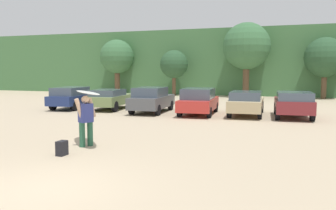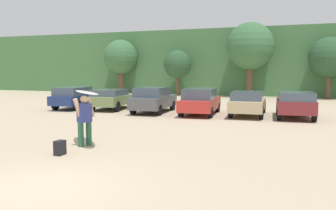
{
  "view_description": "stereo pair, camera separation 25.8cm",
  "coord_description": "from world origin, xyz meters",
  "px_view_note": "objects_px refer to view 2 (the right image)",
  "views": [
    {
      "loc": [
        5.06,
        -6.22,
        2.6
      ],
      "look_at": [
        0.04,
        8.25,
        1.09
      ],
      "focal_mm": 37.77,
      "sensor_mm": 36.0,
      "label": 1
    },
    {
      "loc": [
        5.3,
        -6.14,
        2.6
      ],
      "look_at": [
        0.04,
        8.25,
        1.09
      ],
      "focal_mm": 37.77,
      "sensor_mm": 36.0,
      "label": 2
    }
  ],
  "objects_px": {
    "parked_car_navy": "(76,97)",
    "parked_car_tan": "(248,102)",
    "backpack_dropped": "(60,148)",
    "parked_car_maroon": "(295,103)",
    "parked_car_red": "(200,101)",
    "surfboard_white": "(86,92)",
    "person_adult": "(84,118)",
    "parked_car_dark_gray": "(153,99)",
    "parked_car_olive_green": "(112,98)"
  },
  "relations": [
    {
      "from": "parked_car_navy",
      "to": "parked_car_tan",
      "type": "distance_m",
      "value": 11.55
    },
    {
      "from": "backpack_dropped",
      "to": "parked_car_maroon",
      "type": "bearing_deg",
      "value": 59.29
    },
    {
      "from": "parked_car_red",
      "to": "backpack_dropped",
      "type": "height_order",
      "value": "parked_car_red"
    },
    {
      "from": "parked_car_navy",
      "to": "surfboard_white",
      "type": "distance_m",
      "value": 12.52
    },
    {
      "from": "parked_car_tan",
      "to": "parked_car_maroon",
      "type": "relative_size",
      "value": 1.17
    },
    {
      "from": "parked_car_navy",
      "to": "backpack_dropped",
      "type": "bearing_deg",
      "value": -152.94
    },
    {
      "from": "parked_car_maroon",
      "to": "surfboard_white",
      "type": "distance_m",
      "value": 11.96
    },
    {
      "from": "parked_car_red",
      "to": "person_adult",
      "type": "distance_m",
      "value": 9.86
    },
    {
      "from": "parked_car_navy",
      "to": "parked_car_red",
      "type": "relative_size",
      "value": 1.11
    },
    {
      "from": "parked_car_red",
      "to": "surfboard_white",
      "type": "relative_size",
      "value": 2.12
    },
    {
      "from": "person_adult",
      "to": "parked_car_maroon",
      "type": "bearing_deg",
      "value": -94.23
    },
    {
      "from": "person_adult",
      "to": "backpack_dropped",
      "type": "bearing_deg",
      "value": 120.21
    },
    {
      "from": "parked_car_dark_gray",
      "to": "parked_car_red",
      "type": "relative_size",
      "value": 1.01
    },
    {
      "from": "parked_car_dark_gray",
      "to": "backpack_dropped",
      "type": "relative_size",
      "value": 9.84
    },
    {
      "from": "parked_car_dark_gray",
      "to": "parked_car_tan",
      "type": "relative_size",
      "value": 0.94
    },
    {
      "from": "parked_car_navy",
      "to": "parked_car_olive_green",
      "type": "distance_m",
      "value": 2.66
    },
    {
      "from": "parked_car_dark_gray",
      "to": "person_adult",
      "type": "distance_m",
      "value": 9.88
    },
    {
      "from": "parked_car_navy",
      "to": "parked_car_olive_green",
      "type": "xyz_separation_m",
      "value": [
        2.64,
        0.26,
        -0.05
      ]
    },
    {
      "from": "parked_car_maroon",
      "to": "surfboard_white",
      "type": "bearing_deg",
      "value": 141.65
    },
    {
      "from": "parked_car_maroon",
      "to": "parked_car_navy",
      "type": "bearing_deg",
      "value": 85.07
    },
    {
      "from": "parked_car_olive_green",
      "to": "parked_car_red",
      "type": "distance_m",
      "value": 6.24
    },
    {
      "from": "parked_car_dark_gray",
      "to": "backpack_dropped",
      "type": "distance_m",
      "value": 11.27
    },
    {
      "from": "parked_car_red",
      "to": "surfboard_white",
      "type": "distance_m",
      "value": 9.79
    },
    {
      "from": "parked_car_dark_gray",
      "to": "parked_car_red",
      "type": "bearing_deg",
      "value": -94.02
    },
    {
      "from": "parked_car_maroon",
      "to": "parked_car_olive_green",
      "type": "bearing_deg",
      "value": 83.56
    },
    {
      "from": "parked_car_navy",
      "to": "parked_car_red",
      "type": "height_order",
      "value": "parked_car_red"
    },
    {
      "from": "parked_car_dark_gray",
      "to": "parked_car_tan",
      "type": "distance_m",
      "value": 5.7
    },
    {
      "from": "person_adult",
      "to": "parked_car_navy",
      "type": "bearing_deg",
      "value": -24.29
    },
    {
      "from": "backpack_dropped",
      "to": "parked_car_red",
      "type": "bearing_deg",
      "value": 82.44
    },
    {
      "from": "parked_car_navy",
      "to": "parked_car_dark_gray",
      "type": "xyz_separation_m",
      "value": [
        5.87,
        -0.42,
        0.02
      ]
    },
    {
      "from": "parked_car_maroon",
      "to": "surfboard_white",
      "type": "relative_size",
      "value": 1.96
    },
    {
      "from": "parked_car_red",
      "to": "person_adult",
      "type": "xyz_separation_m",
      "value": [
        -1.49,
        -9.75,
        0.19
      ]
    },
    {
      "from": "parked_car_navy",
      "to": "backpack_dropped",
      "type": "relative_size",
      "value": 10.77
    },
    {
      "from": "parked_car_red",
      "to": "parked_car_maroon",
      "type": "xyz_separation_m",
      "value": [
        5.26,
        0.21,
        0.01
      ]
    },
    {
      "from": "parked_car_maroon",
      "to": "person_adult",
      "type": "bearing_deg",
      "value": 141.91
    },
    {
      "from": "parked_car_navy",
      "to": "surfboard_white",
      "type": "xyz_separation_m",
      "value": [
        7.38,
        -10.06,
        1.05
      ]
    },
    {
      "from": "surfboard_white",
      "to": "parked_car_tan",
      "type": "bearing_deg",
      "value": -66.77
    },
    {
      "from": "parked_car_tan",
      "to": "backpack_dropped",
      "type": "height_order",
      "value": "parked_car_tan"
    },
    {
      "from": "parked_car_olive_green",
      "to": "parked_car_maroon",
      "type": "relative_size",
      "value": 1.1
    },
    {
      "from": "parked_car_olive_green",
      "to": "parked_car_tan",
      "type": "xyz_separation_m",
      "value": [
        8.91,
        -0.23,
        0.02
      ]
    },
    {
      "from": "backpack_dropped",
      "to": "parked_car_tan",
      "type": "bearing_deg",
      "value": 70.16
    },
    {
      "from": "parked_car_tan",
      "to": "backpack_dropped",
      "type": "xyz_separation_m",
      "value": [
        -4.19,
        -11.6,
        -0.54
      ]
    },
    {
      "from": "parked_car_red",
      "to": "surfboard_white",
      "type": "height_order",
      "value": "surfboard_white"
    },
    {
      "from": "parked_car_navy",
      "to": "parked_car_maroon",
      "type": "xyz_separation_m",
      "value": [
        14.1,
        -0.23,
        0.02
      ]
    },
    {
      "from": "parked_car_olive_green",
      "to": "parked_car_maroon",
      "type": "distance_m",
      "value": 11.47
    },
    {
      "from": "parked_car_red",
      "to": "backpack_dropped",
      "type": "relative_size",
      "value": 9.75
    },
    {
      "from": "parked_car_red",
      "to": "parked_car_tan",
      "type": "height_order",
      "value": "parked_car_red"
    },
    {
      "from": "surfboard_white",
      "to": "parked_car_olive_green",
      "type": "bearing_deg",
      "value": -19.67
    },
    {
      "from": "parked_car_olive_green",
      "to": "person_adult",
      "type": "distance_m",
      "value": 11.47
    },
    {
      "from": "parked_car_dark_gray",
      "to": "parked_car_tan",
      "type": "xyz_separation_m",
      "value": [
        5.68,
        0.45,
        -0.05
      ]
    }
  ]
}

